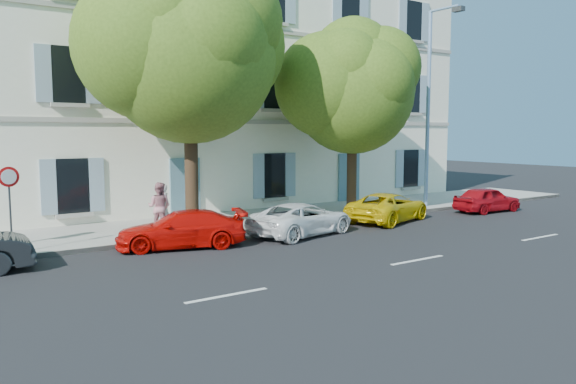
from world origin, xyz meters
TOP-DOWN VIEW (x-y plane):
  - ground at (0.00, 0.00)m, footprint 90.00×90.00m
  - sidewalk at (0.00, 4.45)m, footprint 36.00×4.50m
  - kerb at (0.00, 2.28)m, footprint 36.00×0.16m
  - building at (0.00, 10.20)m, footprint 28.00×7.00m
  - car_red_coupe at (-4.72, 1.33)m, footprint 4.25×2.74m
  - car_white_coupe at (-0.42, 0.93)m, footprint 4.38×2.73m
  - car_yellow_supercar at (4.15, 1.38)m, footprint 4.54×3.10m
  - car_red_hatchback at (9.72, 0.84)m, footprint 3.40×1.51m
  - tree_left at (-3.34, 3.51)m, footprint 5.98×5.98m
  - tree_right at (3.90, 3.32)m, footprint 5.07×5.07m
  - road_sign at (-9.28, 2.59)m, footprint 0.56×0.14m
  - street_lamp at (8.13, 2.81)m, footprint 0.28×1.87m
  - pedestrian_a at (-4.15, 4.19)m, footprint 0.68×0.58m
  - pedestrian_b at (-4.52, 3.59)m, footprint 1.04×1.04m

SIDE VIEW (x-z plane):
  - ground at x=0.00m, z-range 0.00..0.00m
  - sidewalk at x=0.00m, z-range 0.00..0.15m
  - kerb at x=0.00m, z-range 0.00..0.16m
  - car_white_coupe at x=-0.42m, z-range 0.00..1.13m
  - car_red_hatchback at x=9.72m, z-range 0.00..1.14m
  - car_red_coupe at x=-4.72m, z-range 0.00..1.15m
  - car_yellow_supercar at x=4.15m, z-range 0.00..1.15m
  - pedestrian_a at x=-4.15m, z-range 0.15..1.72m
  - pedestrian_b at x=-4.52m, z-range 0.15..1.85m
  - road_sign at x=-9.28m, z-range 0.69..3.15m
  - street_lamp at x=8.13m, z-range 0.74..9.54m
  - tree_right at x=3.90m, z-range 1.25..9.07m
  - building at x=0.00m, z-range 0.00..12.00m
  - tree_left at x=-3.34m, z-range 1.48..10.76m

